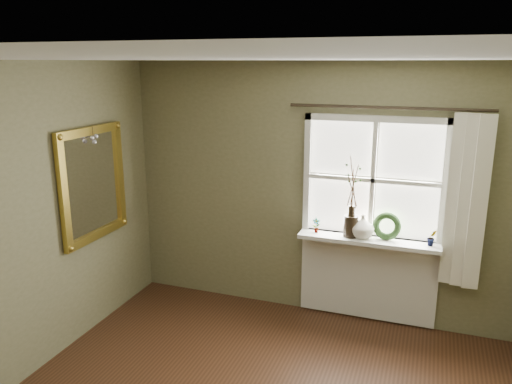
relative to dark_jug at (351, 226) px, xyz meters
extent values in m
plane|color=silver|center=(-0.38, -2.12, 1.57)|extent=(4.50, 4.50, 0.00)
cube|color=#676544|center=(-0.38, 0.18, 0.27)|extent=(4.00, 0.10, 2.60)
cube|color=silver|center=(0.17, 0.10, -0.14)|extent=(1.36, 0.06, 0.06)
cube|color=silver|center=(0.17, 0.10, 1.04)|extent=(1.36, 0.06, 0.06)
cube|color=silver|center=(-0.48, 0.10, 0.45)|extent=(0.06, 0.06, 1.24)
cube|color=silver|center=(0.82, 0.10, 0.45)|extent=(0.06, 0.06, 1.24)
cube|color=silver|center=(0.17, 0.10, 0.45)|extent=(1.24, 0.05, 0.04)
cube|color=silver|center=(0.17, 0.10, 0.45)|extent=(0.04, 0.05, 1.12)
cube|color=white|center=(-0.15, 0.12, 0.75)|extent=(0.59, 0.01, 0.53)
cube|color=white|center=(0.50, 0.12, 0.75)|extent=(0.59, 0.01, 0.53)
cube|color=white|center=(-0.15, 0.12, 0.16)|extent=(0.59, 0.01, 0.53)
cube|color=white|center=(0.50, 0.12, 0.16)|extent=(0.59, 0.01, 0.53)
cube|color=silver|center=(0.17, 0.00, -0.13)|extent=(1.36, 0.26, 0.04)
cube|color=silver|center=(0.17, 0.11, -0.57)|extent=(1.36, 0.04, 0.88)
cylinder|color=black|center=(0.00, 0.00, 0.00)|extent=(0.19, 0.19, 0.21)
imported|color=beige|center=(0.11, 0.00, 0.01)|extent=(0.29, 0.29, 0.23)
torus|color=#25411C|center=(0.34, 0.04, 0.00)|extent=(0.28, 0.14, 0.28)
imported|color=#25411C|center=(-0.35, 0.00, -0.03)|extent=(0.09, 0.08, 0.15)
imported|color=#25411C|center=(0.75, 0.00, -0.03)|extent=(0.11, 0.10, 0.16)
cube|color=beige|center=(1.01, 0.01, 0.34)|extent=(0.36, 0.12, 1.59)
cylinder|color=black|center=(0.27, 0.05, 1.15)|extent=(1.84, 0.03, 0.03)
cube|color=white|center=(-2.35, -0.85, 0.43)|extent=(0.02, 0.76, 0.93)
cube|color=#B19134|center=(-2.34, -0.85, 0.94)|extent=(0.05, 0.92, 0.08)
cube|color=#B19134|center=(-2.34, -0.85, -0.08)|extent=(0.05, 0.92, 0.08)
cube|color=#B19134|center=(-2.34, -1.27, 0.43)|extent=(0.05, 0.08, 0.93)
cube|color=#B19134|center=(-2.34, -0.43, 0.43)|extent=(0.05, 0.08, 0.93)
sphere|color=silver|center=(-2.29, -0.88, 0.88)|extent=(0.04, 0.04, 0.04)
sphere|color=silver|center=(-2.29, -0.85, 0.84)|extent=(0.04, 0.04, 0.04)
sphere|color=silver|center=(-2.29, -0.82, 0.89)|extent=(0.04, 0.04, 0.04)
camera|label=1|loc=(0.69, -4.68, 1.56)|focal=35.00mm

